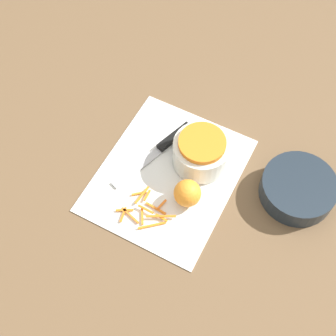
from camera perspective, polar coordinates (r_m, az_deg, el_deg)
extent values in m
plane|color=brown|center=(1.18, 0.00, -0.88)|extent=(4.00, 4.00, 0.00)
cube|color=silver|center=(1.17, 0.00, -0.81)|extent=(0.40, 0.33, 0.01)
cylinder|color=silver|center=(1.16, 4.06, 1.90)|extent=(0.14, 0.14, 0.07)
cylinder|color=orange|center=(1.13, 4.19, 3.01)|extent=(0.12, 0.12, 0.02)
cylinder|color=#1E2833|center=(1.17, 15.56, -2.44)|extent=(0.18, 0.18, 0.05)
cube|color=black|center=(1.22, 0.76, 3.82)|extent=(0.11, 0.05, 0.02)
cube|color=#B2B2B7|center=(1.18, -3.84, 0.06)|extent=(0.15, 0.07, 0.00)
sphere|color=orange|center=(1.11, 2.39, -3.08)|extent=(0.07, 0.07, 0.07)
cube|color=orange|center=(1.12, -4.63, -5.78)|extent=(0.02, 0.06, 0.00)
cube|color=orange|center=(1.13, -5.32, -5.14)|extent=(0.02, 0.04, 0.00)
cube|color=orange|center=(1.13, -1.50, -4.93)|extent=(0.01, 0.06, 0.00)
cube|color=orange|center=(1.15, -3.56, -3.10)|extent=(0.03, 0.03, 0.00)
cube|color=orange|center=(1.12, -5.49, -5.68)|extent=(0.04, 0.01, 0.00)
cube|color=orange|center=(1.11, -1.97, -7.01)|extent=(0.05, 0.05, 0.00)
cube|color=orange|center=(1.14, -3.19, -3.30)|extent=(0.06, 0.01, 0.00)
cube|color=orange|center=(1.13, -0.76, -4.45)|extent=(0.03, 0.01, 0.00)
cube|color=orange|center=(1.11, -0.88, -5.90)|extent=(0.04, 0.07, 0.00)
cube|color=orange|center=(1.11, -0.79, -6.08)|extent=(0.01, 0.03, 0.00)
cube|color=orange|center=(1.12, -2.96, -6.01)|extent=(0.04, 0.03, 0.00)
cube|color=orange|center=(1.12, -2.91, -4.94)|extent=(0.01, 0.04, 0.00)
cube|color=orange|center=(1.14, -2.57, -3.35)|extent=(0.03, 0.01, 0.00)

